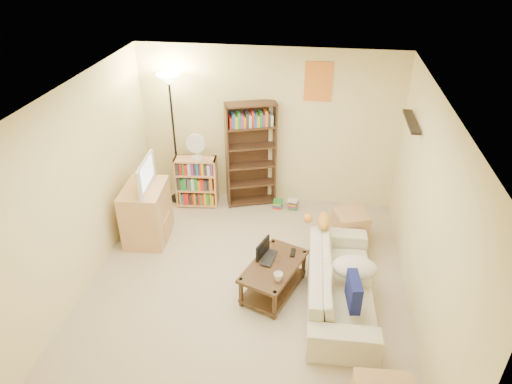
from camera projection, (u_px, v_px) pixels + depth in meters
room at (244, 176)px, 4.96m from camera, size 4.50×4.54×2.52m
sofa at (341, 283)px, 5.45m from camera, size 2.02×0.89×0.58m
navy_pillow at (354, 291)px, 4.94m from camera, size 0.16×0.39×0.34m
cream_blanket at (354, 268)px, 5.37m from camera, size 0.53×0.38×0.23m
tabby_cat at (321, 220)px, 5.94m from camera, size 0.45×0.17×0.16m
coffee_table at (274, 274)px, 5.61m from camera, size 0.83×1.07×0.42m
laptop at (273, 259)px, 5.61m from camera, size 0.40×0.32×0.03m
laptop_screen at (263, 248)px, 5.61m from camera, size 0.12×0.30×0.21m
mug at (278, 277)px, 5.27m from camera, size 0.12×0.12×0.10m
tv_remote at (293, 253)px, 5.72m from camera, size 0.06×0.17×0.02m
tv_stand at (146, 213)px, 6.52m from camera, size 0.61×0.82×0.83m
television at (141, 174)px, 6.20m from camera, size 0.75×0.21×0.42m
tall_bookshelf at (251, 153)px, 7.10m from camera, size 0.81×0.49×1.71m
short_bookshelf at (197, 182)px, 7.29m from camera, size 0.68×0.32×0.84m
desk_fan at (196, 146)px, 6.91m from camera, size 0.30×0.17×0.43m
floor_lamp at (171, 103)px, 6.80m from camera, size 0.36×0.36×2.11m
side_table at (350, 227)px, 6.51m from camera, size 0.55×0.55×0.50m
book_stacks at (286, 204)px, 7.37m from camera, size 0.41×0.14×0.17m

